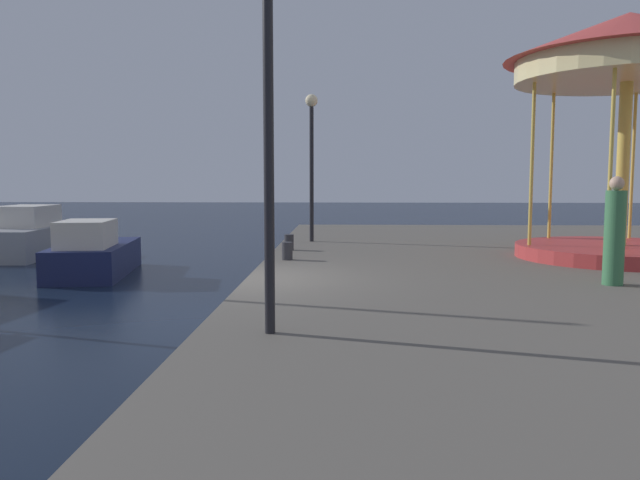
% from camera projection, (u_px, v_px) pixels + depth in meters
% --- Properties ---
extents(ground_plane, '(120.00, 120.00, 0.00)m').
position_uv_depth(ground_plane, '(247.00, 321.00, 11.45)').
color(ground_plane, black).
extents(motorboat_grey, '(2.18, 4.69, 1.72)m').
position_uv_depth(motorboat_grey, '(28.00, 237.00, 21.06)').
color(motorboat_grey, gray).
rests_on(motorboat_grey, ground).
extents(motorboat_navy, '(2.35, 4.28, 1.54)m').
position_uv_depth(motorboat_navy, '(93.00, 254.00, 16.81)').
color(motorboat_navy, '#19214C').
rests_on(motorboat_navy, ground).
extents(carousel, '(5.37, 5.37, 5.47)m').
position_uv_depth(carousel, '(627.00, 75.00, 13.79)').
color(carousel, '#B23333').
rests_on(carousel, quay_dock).
extents(lamp_post_near_edge, '(0.36, 0.36, 4.52)m').
position_uv_depth(lamp_post_near_edge, '(268.00, 66.00, 6.98)').
color(lamp_post_near_edge, black).
rests_on(lamp_post_near_edge, quay_dock).
extents(lamp_post_mid_promenade, '(0.36, 0.36, 4.23)m').
position_uv_depth(lamp_post_mid_promenade, '(312.00, 141.00, 17.82)').
color(lamp_post_mid_promenade, black).
rests_on(lamp_post_mid_promenade, quay_dock).
extents(bollard_north, '(0.24, 0.24, 0.40)m').
position_uv_depth(bollard_north, '(287.00, 251.00, 13.91)').
color(bollard_north, '#2D2D33').
rests_on(bollard_north, quay_dock).
extents(bollard_south, '(0.24, 0.24, 0.40)m').
position_uv_depth(bollard_south, '(289.00, 242.00, 15.85)').
color(bollard_south, '#2D2D33').
rests_on(bollard_south, quay_dock).
extents(person_near_carousel, '(0.34, 0.34, 1.85)m').
position_uv_depth(person_near_carousel, '(615.00, 234.00, 10.53)').
color(person_near_carousel, '#387247').
rests_on(person_near_carousel, quay_dock).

